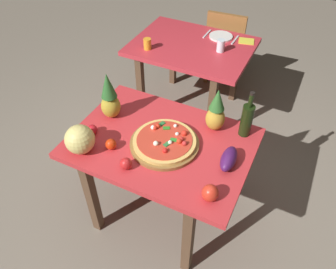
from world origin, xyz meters
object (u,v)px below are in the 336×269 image
Objects in this scene: eggplant at (229,159)px; napkin_folded at (246,41)px; wine_bottle at (247,119)px; dinner_plate at (221,36)px; tomato_by_bottle at (126,164)px; tomato_near_board at (92,130)px; pineapple_right at (216,112)px; melon at (80,139)px; dining_chair at (226,43)px; drinking_glass_water at (221,46)px; display_table at (162,152)px; fork_utensil at (207,34)px; pizza at (165,140)px; tomato_beside_pepper at (111,144)px; pizza_board at (165,144)px; background_table at (192,55)px; drinking_glass_juice at (147,44)px; bell_pepper at (210,193)px; pineapple_left at (110,98)px; knife_utensil at (235,40)px.

napkin_folded is (-0.33, 1.52, -0.04)m from eggplant.
dinner_plate is at bearing 115.97° from wine_bottle.
wine_bottle reaches higher than tomato_by_bottle.
tomato_near_board reaches higher than dinner_plate.
pineapple_right is 1.30m from dinner_plate.
melon is 0.84× the size of dinner_plate.
dining_chair is at bearing 128.57° from napkin_folded.
drinking_glass_water is (-0.30, 0.98, -0.08)m from pineapple_right.
display_table is 0.59m from wine_bottle.
eggplant is 0.61m from tomato_by_bottle.
fork_utensil is at bearing 115.51° from eggplant.
napkin_folded is (0.08, 1.54, -0.04)m from pizza.
eggplant is at bearing 15.62° from tomato_beside_pepper.
eggplant reaches higher than pizza_board.
melon is at bearing -103.29° from drinking_glass_water.
melon is (-0.09, -1.53, 0.19)m from background_table.
background_table is 2.47× the size of pizza_board.
wine_bottle is 0.80m from tomato_by_bottle.
drinking_glass_juice is at bearing 100.47° from tomato_near_board.
drinking_glass_juice is 0.45× the size of dinner_plate.
pizza_board is 0.33m from tomato_beside_pepper.
tomato_beside_pepper is at bearing 84.20° from dining_chair.
melon is 0.84m from bell_pepper.
display_table is 1.52m from fork_utensil.
drinking_glass_water is 0.50× the size of dinner_plate.
drinking_glass_juice is at bearing -142.95° from background_table.
pineapple_right is (0.68, 0.19, -0.01)m from pineapple_left.
tomato_by_bottle reaches higher than display_table.
pineapple_right is at bearing -83.34° from napkin_folded.
pizza is at bearing -56.21° from drinking_glass_juice.
wine_bottle is 0.20m from pineapple_right.
eggplant is at bearing -4.84° from pineapple_left.
tomato_near_board is at bearing -166.76° from pizza_board.
pizza is 0.30m from tomato_by_bottle.
knife_utensil is (-0.02, 1.52, -0.04)m from pizza.
tomato_near_board is at bearing -93.82° from pineapple_left.
pizza_board reaches higher than background_table.
eggplant is 1.43× the size of napkin_folded.
tomato_by_bottle is (-0.12, -0.27, 0.02)m from pizza_board.
drinking_glass_water reaches higher than dining_chair.
pineapple_left is 1.46m from dinner_plate.
drinking_glass_water reaches higher than knife_utensil.
tomato_beside_pepper is at bearing -18.05° from tomato_near_board.
melon is 1.81× the size of bell_pepper.
display_table is at bearing -134.57° from pineapple_right.
tomato_beside_pepper is (-0.51, -0.46, -0.10)m from pineapple_right.
drinking_glass_juice is at bearing 58.32° from dining_chair.
bell_pepper reaches higher than tomato_near_board.
drinking_glass_water is at bearing 22.36° from drinking_glass_juice.
melon is at bearing -79.33° from tomato_near_board.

